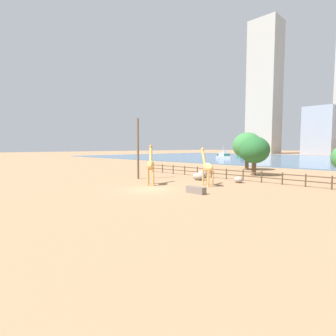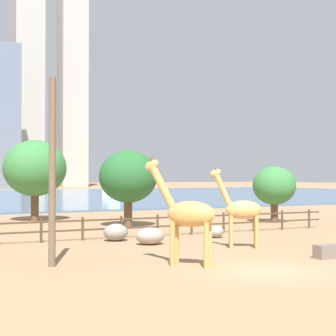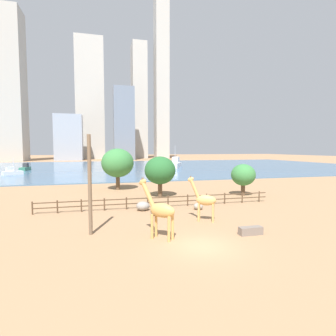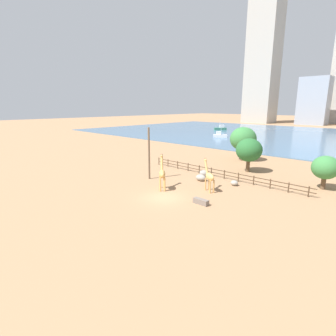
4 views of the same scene
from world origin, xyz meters
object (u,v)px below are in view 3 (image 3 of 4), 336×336
Objects in this scene: giraffe_companion at (204,200)px; tree_left_large at (160,171)px; giraffe_tall at (160,210)px; feeding_trough at (251,231)px; utility_pole at (90,185)px; boulder_by_pole at (143,206)px; boulder_near_fence at (158,211)px; boat_ferry at (175,164)px; tree_center_broad at (118,163)px; boat_tug at (25,168)px; boulder_small at (198,206)px; boat_sailboat at (12,172)px; tree_right_tall at (243,175)px.

giraffe_companion is 12.78m from tree_left_large.
feeding_trough is at bearing -144.07° from giraffe_tall.
utility_pole is 5.47× the size of boulder_by_pole.
boulder_by_pole is (-1.12, 2.25, 0.02)m from boulder_near_fence.
feeding_trough is at bearing 16.25° from boat_ferry.
boulder_near_fence is at bearing -103.88° from tree_left_large.
tree_center_broad is 47.43m from boat_ferry.
feeding_trough is at bearing -79.32° from tree_left_large.
boat_ferry is at bearing 95.71° from boat_tug.
boulder_small is 0.56× the size of feeding_trough.
feeding_trough is (0.88, -8.67, -0.05)m from boulder_small.
boulder_by_pole is at bearing -21.36° from giraffe_companion.
utility_pole reaches higher than tree_center_broad.
utility_pole reaches higher than feeding_trough.
giraffe_companion is 0.75× the size of tree_left_large.
giraffe_companion is at bearing 31.72° from boat_tug.
boulder_near_fence is 65.16m from boat_tug.
giraffe_tall is at bearing 26.99° from boat_tug.
giraffe_tall is 4.41× the size of boulder_small.
boulder_small is 8.72m from feeding_trough.
boulder_near_fence is 0.34× the size of boat_sailboat.
tree_center_broad is (3.33, 21.51, 0.46)m from utility_pole.
tree_right_tall is 51.86m from boat_ferry.
tree_left_large is 0.63× the size of boat_ferry.
utility_pole reaches higher than tree_left_large.
tree_left_large is (3.46, 7.26, 3.07)m from boulder_by_pole.
utility_pole reaches higher than boulder_by_pole.
boulder_by_pole is at bearing -96.05° from boat_sailboat.
tree_center_broad is at bearing 150.33° from tree_right_tall.
boat_tug is (-25.56, 66.00, -1.18)m from giraffe_tall.
utility_pole reaches higher than giraffe_companion.
giraffe_tall is 0.68× the size of tree_center_broad.
boat_tug is at bearing 107.97° from utility_pole.
giraffe_tall is 2.86× the size of boulder_near_fence.
boulder_by_pole is 8.61m from tree_left_large.
boat_ferry is 1.91× the size of boat_sailboat.
giraffe_companion is 4.76m from boulder_small.
giraffe_tall reaches higher than boat_sailboat.
boat_tug is at bearing 119.61° from tree_center_broad.
tree_left_large is at bearing 100.68° from feeding_trough.
giraffe_companion is 64.23m from boat_ferry.
boulder_by_pole is 60.41m from boat_ferry.
giraffe_tall is at bearing -100.62° from boulder_near_fence.
boat_tug is at bearing 56.57° from boat_sailboat.
giraffe_tall is at bearing -86.30° from tree_center_broad.
boat_sailboat reaches higher than giraffe_companion.
boulder_near_fence is 0.24× the size of tree_center_broad.
boulder_by_pole is at bearing 124.52° from feeding_trough.
tree_left_large reaches higher than giraffe_tall.
boat_tug is (-31.47, 58.16, 0.56)m from boulder_small.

